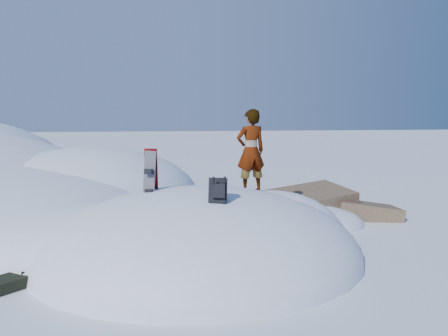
{
  "coord_description": "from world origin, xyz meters",
  "views": [
    {
      "loc": [
        -0.67,
        -9.02,
        3.12
      ],
      "look_at": [
        0.58,
        0.3,
        1.89
      ],
      "focal_mm": 35.0,
      "sensor_mm": 36.0,
      "label": 1
    }
  ],
  "objects": [
    {
      "name": "ground",
      "position": [
        0.0,
        0.0,
        0.0
      ],
      "size": [
        120.0,
        120.0,
        0.0
      ],
      "primitive_type": "plane",
      "color": "white",
      "rests_on": "ground"
    },
    {
      "name": "snow_mound",
      "position": [
        -0.17,
        0.24,
        0.0
      ],
      "size": [
        8.0,
        6.0,
        3.0
      ],
      "color": "white",
      "rests_on": "ground"
    },
    {
      "name": "rock_outcrop",
      "position": [
        3.72,
        3.01,
        0.01
      ],
      "size": [
        4.68,
        4.41,
        1.68
      ],
      "color": "brown",
      "rests_on": "ground"
    },
    {
      "name": "snowboard_red",
      "position": [
        -0.99,
        0.6,
        1.58
      ],
      "size": [
        0.3,
        0.21,
        1.51
      ],
      "rotation": [
        0.0,
        0.0,
        -0.24
      ],
      "color": "#B4090E",
      "rests_on": "snow_mound"
    },
    {
      "name": "snowboard_dark",
      "position": [
        -1.03,
        0.24,
        1.59
      ],
      "size": [
        0.34,
        0.33,
        1.43
      ],
      "rotation": [
        0.0,
        0.0,
        -0.5
      ],
      "color": "black",
      "rests_on": "snow_mound"
    },
    {
      "name": "backpack",
      "position": [
        0.31,
        -0.92,
        1.62
      ],
      "size": [
        0.41,
        0.47,
        0.56
      ],
      "rotation": [
        0.0,
        0.0,
        -0.22
      ],
      "color": "black",
      "rests_on": "snow_mound"
    },
    {
      "name": "gear_pile",
      "position": [
        -3.38,
        -1.13,
        0.12
      ],
      "size": [
        0.97,
        0.85,
        0.25
      ],
      "rotation": [
        0.0,
        0.0,
        0.76
      ],
      "color": "black",
      "rests_on": "ground"
    },
    {
      "name": "person",
      "position": [
        1.32,
        1.06,
        2.19
      ],
      "size": [
        0.81,
        0.62,
        1.97
      ],
      "primitive_type": "imported",
      "rotation": [
        0.0,
        0.0,
        3.37
      ],
      "color": "slate",
      "rests_on": "snow_mound"
    }
  ]
}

